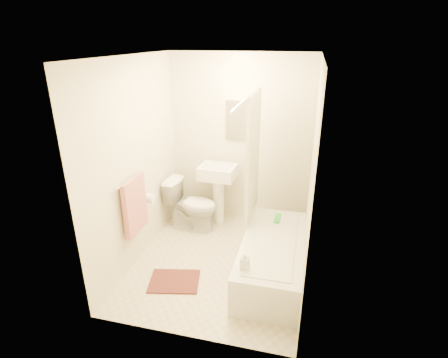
% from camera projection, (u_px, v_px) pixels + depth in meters
% --- Properties ---
extents(floor, '(2.40, 2.40, 0.00)m').
position_uv_depth(floor, '(219.00, 261.00, 4.32)').
color(floor, beige).
rests_on(floor, ground).
extents(ceiling, '(2.40, 2.40, 0.00)m').
position_uv_depth(ceiling, '(218.00, 56.00, 3.40)').
color(ceiling, white).
rests_on(ceiling, ground).
extents(wall_back, '(2.00, 0.02, 2.40)m').
position_uv_depth(wall_back, '(240.00, 141.00, 4.94)').
color(wall_back, beige).
rests_on(wall_back, ground).
extents(wall_left, '(0.02, 2.40, 2.40)m').
position_uv_depth(wall_left, '(136.00, 163.00, 4.08)').
color(wall_left, beige).
rests_on(wall_left, ground).
extents(wall_right, '(0.02, 2.40, 2.40)m').
position_uv_depth(wall_right, '(311.00, 179.00, 3.64)').
color(wall_right, beige).
rests_on(wall_right, ground).
extents(mirror, '(0.40, 0.03, 0.55)m').
position_uv_depth(mirror, '(240.00, 121.00, 4.81)').
color(mirror, white).
rests_on(mirror, wall_back).
extents(curtain_rod, '(0.03, 1.70, 0.03)m').
position_uv_depth(curtain_rod, '(249.00, 97.00, 3.58)').
color(curtain_rod, silver).
rests_on(curtain_rod, wall_back).
extents(shower_curtain, '(0.04, 0.80, 1.55)m').
position_uv_depth(shower_curtain, '(253.00, 157.00, 4.23)').
color(shower_curtain, silver).
rests_on(shower_curtain, curtain_rod).
extents(towel_bar, '(0.02, 0.60, 0.02)m').
position_uv_depth(towel_bar, '(130.00, 179.00, 3.89)').
color(towel_bar, silver).
rests_on(towel_bar, wall_left).
extents(towel, '(0.06, 0.45, 0.66)m').
position_uv_depth(towel, '(135.00, 205.00, 4.00)').
color(towel, '#CC7266').
rests_on(towel, towel_bar).
extents(toilet_paper, '(0.11, 0.12, 0.12)m').
position_uv_depth(toilet_paper, '(149.00, 198.00, 4.36)').
color(toilet_paper, white).
rests_on(toilet_paper, wall_left).
extents(toilet, '(0.76, 0.47, 0.72)m').
position_uv_depth(toilet, '(192.00, 205.00, 4.94)').
color(toilet, white).
rests_on(toilet, floor).
extents(sink, '(0.52, 0.43, 0.98)m').
position_uv_depth(sink, '(218.00, 192.00, 5.04)').
color(sink, white).
rests_on(sink, floor).
extents(bathtub, '(0.69, 1.57, 0.44)m').
position_uv_depth(bathtub, '(272.00, 258.00, 4.00)').
color(bathtub, silver).
rests_on(bathtub, floor).
extents(bath_mat, '(0.63, 0.52, 0.02)m').
position_uv_depth(bath_mat, '(174.00, 281.00, 3.95)').
color(bath_mat, '#49241E').
rests_on(bath_mat, floor).
extents(soap_bottle, '(0.09, 0.09, 0.18)m').
position_uv_depth(soap_bottle, '(245.00, 261.00, 3.43)').
color(soap_bottle, silver).
rests_on(soap_bottle, bathtub).
extents(scrub_brush, '(0.07, 0.22, 0.04)m').
position_uv_depth(scrub_brush, '(277.00, 219.00, 4.37)').
color(scrub_brush, green).
rests_on(scrub_brush, bathtub).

